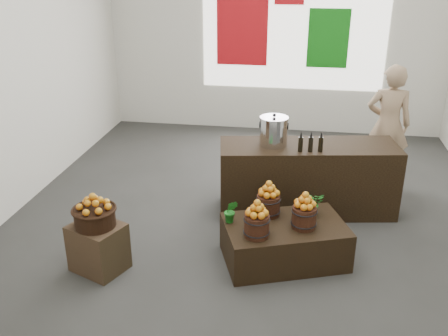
% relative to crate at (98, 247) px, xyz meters
% --- Properties ---
extents(ground, '(7.00, 7.00, 0.00)m').
position_rel_crate_xyz_m(ground, '(1.46, 1.37, -0.26)').
color(ground, '#31312F').
rests_on(ground, ground).
extents(back_wall, '(6.00, 0.04, 4.00)m').
position_rel_crate_xyz_m(back_wall, '(1.46, 4.87, 1.74)').
color(back_wall, beige).
rests_on(back_wall, ground).
extents(back_opening, '(3.20, 0.02, 2.40)m').
position_rel_crate_xyz_m(back_opening, '(1.76, 4.85, 1.74)').
color(back_opening, white).
rests_on(back_opening, back_wall).
extents(deco_red_left, '(0.90, 0.04, 1.40)m').
position_rel_crate_xyz_m(deco_red_left, '(0.86, 4.84, 1.64)').
color(deco_red_left, '#B10D14').
rests_on(deco_red_left, back_wall).
extents(deco_green_right, '(0.70, 0.04, 1.00)m').
position_rel_crate_xyz_m(deco_green_right, '(2.36, 4.84, 1.44)').
color(deco_green_right, '#106A12').
rests_on(deco_green_right, back_wall).
extents(crate, '(0.63, 0.59, 0.51)m').
position_rel_crate_xyz_m(crate, '(0.00, 0.00, 0.00)').
color(crate, '#493122').
rests_on(crate, ground).
extents(wicker_basket, '(0.41, 0.41, 0.19)m').
position_rel_crate_xyz_m(wicker_basket, '(0.00, 0.00, 0.35)').
color(wicker_basket, black).
rests_on(wicker_basket, crate).
extents(apples_in_basket, '(0.32, 0.32, 0.17)m').
position_rel_crate_xyz_m(apples_in_basket, '(0.00, 0.00, 0.53)').
color(apples_in_basket, '#9F0507').
rests_on(apples_in_basket, wicker_basket).
extents(display_table, '(1.44, 1.15, 0.43)m').
position_rel_crate_xyz_m(display_table, '(1.89, 0.47, -0.04)').
color(display_table, black).
rests_on(display_table, ground).
extents(apple_bucket_front_left, '(0.25, 0.25, 0.23)m').
position_rel_crate_xyz_m(apple_bucket_front_left, '(1.61, 0.19, 0.29)').
color(apple_bucket_front_left, '#371A0F').
rests_on(apple_bucket_front_left, display_table).
extents(apples_in_bucket_front_left, '(0.19, 0.19, 0.17)m').
position_rel_crate_xyz_m(apples_in_bucket_front_left, '(1.61, 0.19, 0.49)').
color(apples_in_bucket_front_left, '#9F0507').
rests_on(apples_in_bucket_front_left, apple_bucket_front_left).
extents(apple_bucket_front_right, '(0.25, 0.25, 0.23)m').
position_rel_crate_xyz_m(apple_bucket_front_right, '(2.07, 0.44, 0.29)').
color(apple_bucket_front_right, '#371A0F').
rests_on(apple_bucket_front_right, display_table).
extents(apples_in_bucket_front_right, '(0.19, 0.19, 0.17)m').
position_rel_crate_xyz_m(apples_in_bucket_front_right, '(2.07, 0.44, 0.49)').
color(apples_in_bucket_front_right, '#9F0507').
rests_on(apples_in_bucket_front_right, apple_bucket_front_right).
extents(apple_bucket_rear, '(0.25, 0.25, 0.23)m').
position_rel_crate_xyz_m(apple_bucket_rear, '(1.69, 0.65, 0.29)').
color(apple_bucket_rear, '#371A0F').
rests_on(apple_bucket_rear, display_table).
extents(apples_in_bucket_rear, '(0.19, 0.19, 0.17)m').
position_rel_crate_xyz_m(apples_in_bucket_rear, '(1.69, 0.65, 0.49)').
color(apples_in_bucket_rear, '#9F0507').
rests_on(apples_in_bucket_rear, apple_bucket_rear).
extents(herb_garnish_right, '(0.30, 0.28, 0.26)m').
position_rel_crate_xyz_m(herb_garnish_right, '(2.15, 0.74, 0.31)').
color(herb_garnish_right, '#166A19').
rests_on(herb_garnish_right, display_table).
extents(herb_garnish_left, '(0.14, 0.12, 0.26)m').
position_rel_crate_xyz_m(herb_garnish_left, '(1.32, 0.42, 0.31)').
color(herb_garnish_left, '#166A19').
rests_on(herb_garnish_left, display_table).
extents(counter, '(2.26, 1.05, 0.89)m').
position_rel_crate_xyz_m(counter, '(2.10, 1.67, 0.19)').
color(counter, black).
rests_on(counter, ground).
extents(stock_pot_left, '(0.34, 0.34, 0.34)m').
position_rel_crate_xyz_m(stock_pot_left, '(1.66, 1.59, 0.80)').
color(stock_pot_left, silver).
rests_on(stock_pot_left, counter).
extents(oil_cruets, '(0.24, 0.10, 0.25)m').
position_rel_crate_xyz_m(oil_cruets, '(2.14, 1.45, 0.76)').
color(oil_cruets, black).
rests_on(oil_cruets, counter).
extents(shopper, '(0.63, 0.43, 1.69)m').
position_rel_crate_xyz_m(shopper, '(3.18, 2.78, 0.59)').
color(shopper, '#8E7357').
rests_on(shopper, ground).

